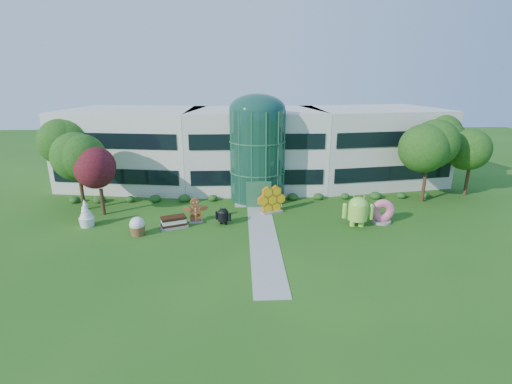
{
  "coord_description": "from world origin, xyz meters",
  "views": [
    {
      "loc": [
        -1.9,
        -27.65,
        13.18
      ],
      "look_at": [
        -0.41,
        6.0,
        2.6
      ],
      "focal_mm": 26.0,
      "sensor_mm": 36.0,
      "label": 1
    }
  ],
  "objects_px": {
    "android_green": "(358,209)",
    "gingerbread": "(195,210)",
    "donut": "(382,211)",
    "android_black": "(223,215)"
  },
  "relations": [
    {
      "from": "android_green",
      "to": "gingerbread",
      "type": "distance_m",
      "value": 14.99
    },
    {
      "from": "donut",
      "to": "android_black",
      "type": "bearing_deg",
      "value": -177.92
    },
    {
      "from": "android_green",
      "to": "android_black",
      "type": "bearing_deg",
      "value": -175.52
    },
    {
      "from": "android_green",
      "to": "donut",
      "type": "distance_m",
      "value": 2.7
    },
    {
      "from": "gingerbread",
      "to": "android_black",
      "type": "bearing_deg",
      "value": -26.64
    },
    {
      "from": "android_black",
      "to": "donut",
      "type": "height_order",
      "value": "donut"
    },
    {
      "from": "donut",
      "to": "gingerbread",
      "type": "distance_m",
      "value": 17.46
    },
    {
      "from": "android_green",
      "to": "gingerbread",
      "type": "xyz_separation_m",
      "value": [
        -14.89,
        1.65,
        -0.44
      ]
    },
    {
      "from": "android_black",
      "to": "gingerbread",
      "type": "bearing_deg",
      "value": -174.76
    },
    {
      "from": "gingerbread",
      "to": "donut",
      "type": "bearing_deg",
      "value": -14.62
    }
  ]
}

